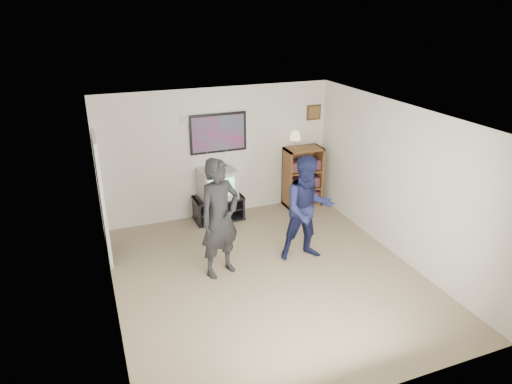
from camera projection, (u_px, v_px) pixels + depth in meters
room_shell at (260, 194)px, 6.84m from camera, size 4.51×5.00×2.51m
media_stand at (218, 208)px, 8.81m from camera, size 0.94×0.54×0.47m
crt_television at (217, 184)px, 8.62m from camera, size 0.70×0.61×0.55m
bookshelf at (303, 177)px, 9.32m from camera, size 0.75×0.43×1.23m
table_lamp at (295, 140)px, 8.98m from camera, size 0.22×0.22×0.36m
person_tall at (220, 218)px, 6.78m from camera, size 0.79×0.65×1.86m
person_short at (308, 209)px, 7.24m from camera, size 0.94×0.78×1.75m
controller_left at (212, 201)px, 6.87m from camera, size 0.08×0.14×0.04m
controller_right at (300, 191)px, 7.38m from camera, size 0.05×0.12×0.03m
poster at (218, 133)px, 8.52m from camera, size 1.10×0.03×0.75m
air_vent at (188, 120)px, 8.23m from camera, size 0.28×0.02×0.14m
small_picture at (314, 112)px, 9.11m from camera, size 0.30×0.03×0.30m
doorway at (101, 199)px, 7.27m from camera, size 0.03×0.85×2.00m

